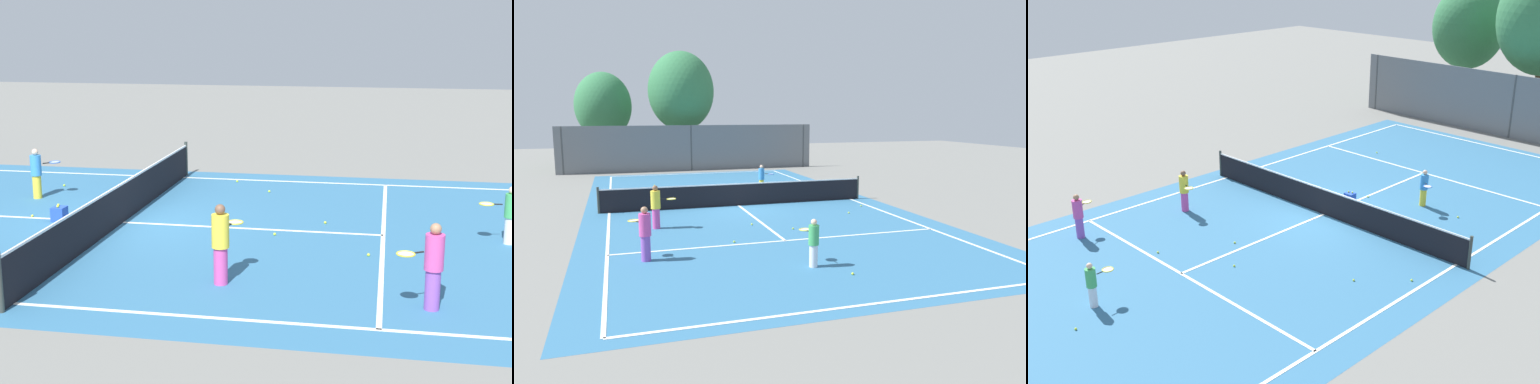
{
  "view_description": "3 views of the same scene",
  "coord_description": "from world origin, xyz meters",
  "views": [
    {
      "loc": [
        -16.8,
        -6.43,
        4.88
      ],
      "look_at": [
        0.91,
        -3.21,
        0.71
      ],
      "focal_mm": 51.68,
      "sensor_mm": 36.0,
      "label": 1
    },
    {
      "loc": [
        -5.1,
        -21.05,
        4.14
      ],
      "look_at": [
        0.57,
        -2.9,
        1.04
      ],
      "focal_mm": 34.58,
      "sensor_mm": 36.0,
      "label": 2
    },
    {
      "loc": [
        14.28,
        -16.15,
        9.28
      ],
      "look_at": [
        -1.1,
        -0.96,
        0.84
      ],
      "focal_mm": 45.0,
      "sensor_mm": 36.0,
      "label": 3
    }
  ],
  "objects": [
    {
      "name": "tennis_ball_10",
      "position": [
        3.61,
        3.2,
        0.03
      ],
      "size": [
        0.07,
        0.07,
        0.07
      ],
      "primitive_type": "sphere",
      "color": "#CCE533",
      "rests_on": "ground_plane"
    },
    {
      "name": "tennis_ball_1",
      "position": [
        3.93,
        -3.06,
        0.03
      ],
      "size": [
        0.07,
        0.07,
        0.07
      ],
      "primitive_type": "sphere",
      "color": "#CCE533",
      "rests_on": "ground_plane"
    },
    {
      "name": "tennis_net",
      "position": [
        0.0,
        0.0,
        0.51
      ],
      "size": [
        11.9,
        0.1,
        1.1
      ],
      "color": "#333833",
      "rests_on": "ground_plane"
    },
    {
      "name": "player_0",
      "position": [
        2.05,
        3.27,
        0.74
      ],
      "size": [
        0.78,
        0.77,
        1.42
      ],
      "color": "yellow",
      "rests_on": "ground_plane"
    },
    {
      "name": "player_1",
      "position": [
        -0.16,
        -9.16,
        0.69
      ],
      "size": [
        0.37,
        0.86,
        1.32
      ],
      "color": "silver",
      "rests_on": "ground_plane"
    },
    {
      "name": "tennis_ball_6",
      "position": [
        5.13,
        -1.85,
        0.03
      ],
      "size": [
        0.07,
        0.07,
        0.07
      ],
      "primitive_type": "sphere",
      "color": "#CCE533",
      "rests_on": "ground_plane"
    },
    {
      "name": "tennis_ball_3",
      "position": [
        0.09,
        2.46,
        0.03
      ],
      "size": [
        0.07,
        0.07,
        0.07
      ],
      "primitive_type": "sphere",
      "color": "#CCE533",
      "rests_on": "ground_plane"
    },
    {
      "name": "tennis_ball_5",
      "position": [
        0.78,
        -4.97,
        0.03
      ],
      "size": [
        0.07,
        0.07,
        0.07
      ],
      "primitive_type": "sphere",
      "color": "#CCE533",
      "rests_on": "ground_plane"
    },
    {
      "name": "tennis_ball_7",
      "position": [
        -1.63,
        -6.11,
        0.03
      ],
      "size": [
        0.07,
        0.07,
        0.07
      ],
      "primitive_type": "sphere",
      "color": "#CCE533",
      "rests_on": "ground_plane"
    },
    {
      "name": "player_3",
      "position": [
        -3.84,
        -3.4,
        0.81
      ],
      "size": [
        0.92,
        0.55,
        1.57
      ],
      "color": "#D14799",
      "rests_on": "ground_plane"
    },
    {
      "name": "ground_plane",
      "position": [
        0.0,
        0.0,
        0.0
      ],
      "size": [
        80.0,
        80.0,
        0.0
      ],
      "primitive_type": "plane",
      "color": "slate"
    },
    {
      "name": "tennis_ball_0",
      "position": [
        -0.44,
        -3.9,
        0.03
      ],
      "size": [
        0.07,
        0.07,
        0.07
      ],
      "primitive_type": "sphere",
      "color": "#CCE533",
      "rests_on": "ground_plane"
    },
    {
      "name": "tennis_ball_11",
      "position": [
        4.71,
        1.5,
        0.03
      ],
      "size": [
        0.07,
        0.07,
        0.07
      ],
      "primitive_type": "sphere",
      "color": "#CCE533",
      "rests_on": "ground_plane"
    },
    {
      "name": "tennis_ball_8",
      "position": [
        -4.36,
        0.39,
        0.03
      ],
      "size": [
        0.07,
        0.07,
        0.07
      ],
      "primitive_type": "sphere",
      "color": "#CCE533",
      "rests_on": "ground_plane"
    },
    {
      "name": "court_surface",
      "position": [
        0.0,
        0.0,
        0.0
      ],
      "size": [
        13.0,
        25.0,
        0.01
      ],
      "color": "teal",
      "rests_on": "ground_plane"
    },
    {
      "name": "player_2",
      "position": [
        -4.45,
        -7.27,
        0.8
      ],
      "size": [
        0.68,
        0.88,
        1.55
      ],
      "color": "purple",
      "rests_on": "ground_plane"
    },
    {
      "name": "ball_crate",
      "position": [
        -0.13,
        1.61,
        0.18
      ],
      "size": [
        0.36,
        0.32,
        0.43
      ],
      "color": "blue",
      "rests_on": "ground_plane"
    }
  ]
}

